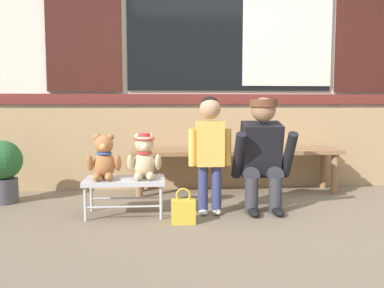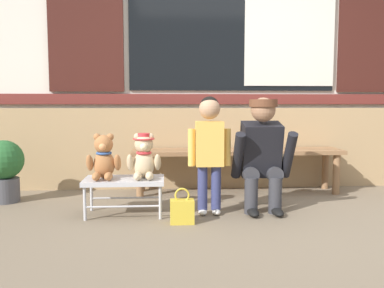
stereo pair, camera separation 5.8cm
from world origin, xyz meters
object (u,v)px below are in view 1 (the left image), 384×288
at_px(teddy_bear_with_hat, 144,157).
at_px(handbag_on_ground, 183,211).
at_px(child_standing, 210,142).
at_px(small_display_bench, 125,183).
at_px(teddy_bear_plain, 104,159).
at_px(potted_plant, 2,168).
at_px(adult_crouching, 263,154).
at_px(wooden_bench_long, 236,156).

bearing_deg(teddy_bear_with_hat, handbag_on_ground, -43.21).
bearing_deg(child_standing, handbag_on_ground, -133.52).
bearing_deg(child_standing, small_display_bench, 177.40).
distance_m(teddy_bear_plain, teddy_bear_with_hat, 0.32).
bearing_deg(teddy_bear_plain, child_standing, -2.21).
bearing_deg(potted_plant, small_display_bench, -24.56).
distance_m(small_display_bench, handbag_on_ground, 0.56).
distance_m(teddy_bear_plain, adult_crouching, 1.30).
bearing_deg(wooden_bench_long, teddy_bear_with_hat, -139.42).
distance_m(small_display_bench, potted_plant, 1.25).
bearing_deg(adult_crouching, handbag_on_ground, -154.89).
bearing_deg(wooden_bench_long, teddy_bear_plain, -147.70).
height_order(wooden_bench_long, adult_crouching, adult_crouching).
height_order(child_standing, potted_plant, child_standing).
height_order(teddy_bear_plain, teddy_bear_with_hat, same).
xyz_separation_m(child_standing, handbag_on_ground, (-0.23, -0.24, -0.50)).
distance_m(teddy_bear_with_hat, potted_plant, 1.40).
relative_size(small_display_bench, potted_plant, 1.12).
xyz_separation_m(teddy_bear_with_hat, potted_plant, (-1.30, 0.52, -0.15)).
distance_m(small_display_bench, teddy_bear_plain, 0.25).
height_order(small_display_bench, potted_plant, potted_plant).
height_order(teddy_bear_with_hat, handbag_on_ground, teddy_bear_with_hat).
bearing_deg(teddy_bear_with_hat, small_display_bench, -179.23).
distance_m(wooden_bench_long, potted_plant, 2.21).
xyz_separation_m(wooden_bench_long, teddy_bear_plain, (-1.22, -0.77, 0.09)).
height_order(small_display_bench, adult_crouching, adult_crouching).
relative_size(child_standing, handbag_on_ground, 3.52).
bearing_deg(wooden_bench_long, child_standing, -114.84).
relative_size(small_display_bench, teddy_bear_with_hat, 1.76).
xyz_separation_m(adult_crouching, potted_plant, (-2.28, 0.47, -0.16)).
bearing_deg(child_standing, potted_plant, 163.20).
relative_size(wooden_bench_long, teddy_bear_with_hat, 5.78).
distance_m(teddy_bear_with_hat, adult_crouching, 0.98).
xyz_separation_m(teddy_bear_plain, teddy_bear_with_hat, (0.32, 0.00, 0.01)).
xyz_separation_m(wooden_bench_long, potted_plant, (-2.20, -0.25, -0.05)).
relative_size(small_display_bench, teddy_bear_plain, 1.76).
height_order(teddy_bear_plain, adult_crouching, adult_crouching).
bearing_deg(adult_crouching, potted_plant, 168.27).
relative_size(teddy_bear_with_hat, child_standing, 0.38).
bearing_deg(small_display_bench, adult_crouching, 2.32).
bearing_deg(teddy_bear_plain, teddy_bear_with_hat, 0.13).
relative_size(small_display_bench, handbag_on_ground, 2.35).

